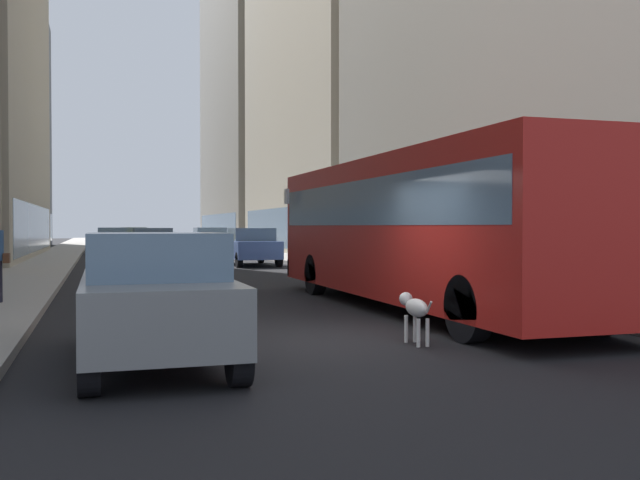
% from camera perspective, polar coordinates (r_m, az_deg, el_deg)
% --- Properties ---
extents(ground_plane, '(120.00, 120.00, 0.00)m').
position_cam_1_polar(ground_plane, '(45.35, -12.81, -1.06)').
color(ground_plane, black).
extents(sidewalk_left, '(2.40, 110.00, 0.15)m').
position_cam_1_polar(sidewalk_left, '(45.27, -20.02, -1.01)').
color(sidewalk_left, '#9E9991').
rests_on(sidewalk_left, ground).
extents(sidewalk_right, '(2.40, 110.00, 0.15)m').
position_cam_1_polar(sidewalk_right, '(46.13, -5.73, -0.91)').
color(sidewalk_right, '#9E9991').
rests_on(sidewalk_right, ground).
extents(building_right_mid, '(10.15, 20.59, 27.72)m').
position_cam_1_polar(building_right_mid, '(46.18, 2.98, 16.37)').
color(building_right_mid, '#B2A893').
rests_on(building_right_mid, ground).
extents(building_right_far, '(10.33, 21.92, 41.42)m').
position_cam_1_polar(building_right_far, '(69.71, -3.97, 16.93)').
color(building_right_far, gray).
rests_on(building_right_far, ground).
extents(transit_bus, '(2.78, 11.53, 3.05)m').
position_cam_1_polar(transit_bus, '(14.76, 7.84, 1.40)').
color(transit_bus, red).
rests_on(transit_bus, ground).
extents(car_yellow_taxi, '(1.91, 4.65, 1.62)m').
position_cam_1_polar(car_yellow_taxi, '(52.87, -14.74, 0.13)').
color(car_yellow_taxi, yellow).
rests_on(car_yellow_taxi, ground).
extents(car_white_van, '(1.74, 4.41, 1.62)m').
position_cam_1_polar(car_white_van, '(43.67, -16.33, -0.08)').
color(car_white_van, silver).
rests_on(car_white_van, ground).
extents(car_black_suv, '(1.79, 4.53, 1.62)m').
position_cam_1_polar(car_black_suv, '(33.29, -13.31, -0.42)').
color(car_black_suv, black).
rests_on(car_black_suv, ground).
extents(car_silver_sedan, '(1.87, 4.54, 1.62)m').
position_cam_1_polar(car_silver_sedan, '(43.21, -8.86, -0.06)').
color(car_silver_sedan, '#B7BABF').
rests_on(car_silver_sedan, ground).
extents(car_grey_wagon, '(1.73, 4.10, 1.62)m').
position_cam_1_polar(car_grey_wagon, '(9.07, -13.10, -4.48)').
color(car_grey_wagon, slate).
rests_on(car_grey_wagon, ground).
extents(car_blue_hatchback, '(1.90, 4.32, 1.62)m').
position_cam_1_polar(car_blue_hatchback, '(31.05, -5.57, -0.51)').
color(car_blue_hatchback, '#4C6BB7').
rests_on(car_blue_hatchback, ground).
extents(dalmatian_dog, '(0.22, 0.96, 0.72)m').
position_cam_1_polar(dalmatian_dog, '(10.39, 7.60, -5.46)').
color(dalmatian_dog, white).
rests_on(dalmatian_dog, ground).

